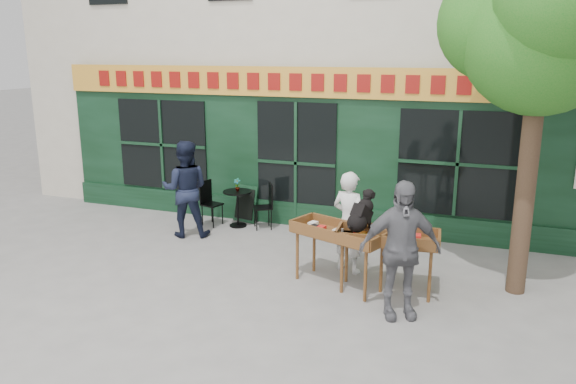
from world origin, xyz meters
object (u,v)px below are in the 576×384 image
at_px(man_right, 400,250).
at_px(man_left, 185,189).
at_px(book_cart_right, 388,241).
at_px(book_cart_center, 339,236).
at_px(bistro_table, 238,201).
at_px(woman, 349,222).
at_px(dog, 361,210).

distance_m(man_right, man_left, 5.00).
height_order(book_cart_right, man_left, man_left).
xyz_separation_m(book_cart_center, bistro_table, (-2.79, 2.25, -0.28)).
relative_size(woman, bistro_table, 2.25).
xyz_separation_m(book_cart_center, book_cart_right, (0.75, 0.03, 0.00)).
bearing_deg(book_cart_right, man_right, -73.31).
relative_size(book_cart_center, woman, 0.95).
bearing_deg(book_cart_right, bistro_table, 142.84).
height_order(book_cart_center, woman, woman).
distance_m(dog, man_right, 1.02).
height_order(book_cart_center, dog, dog).
xyz_separation_m(book_cart_center, dog, (0.35, -0.05, 0.47)).
distance_m(book_cart_center, woman, 0.65).
distance_m(book_cart_center, man_right, 1.29).
distance_m(woman, bistro_table, 3.23).
bearing_deg(man_right, bistro_table, 117.21).
xyz_separation_m(man_right, bistro_table, (-3.85, 2.97, -0.43)).
bearing_deg(bistro_table, woman, -29.77).
height_order(dog, bistro_table, dog).
height_order(woman, man_left, man_left).
bearing_deg(man_right, book_cart_right, 86.69).
bearing_deg(dog, bistro_table, 164.23).
distance_m(bistro_table, man_left, 1.21).
height_order(man_right, bistro_table, man_right).
bearing_deg(dog, book_cart_center, -167.73).
distance_m(book_cart_center, dog, 0.59).
distance_m(book_cart_center, bistro_table, 3.60).
bearing_deg(book_cart_center, bistro_table, 161.57).
bearing_deg(man_right, man_left, 130.40).
height_order(man_right, man_left, man_right).
relative_size(book_cart_right, bistro_table, 2.04).
xyz_separation_m(dog, bistro_table, (-3.14, 2.30, -0.75)).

